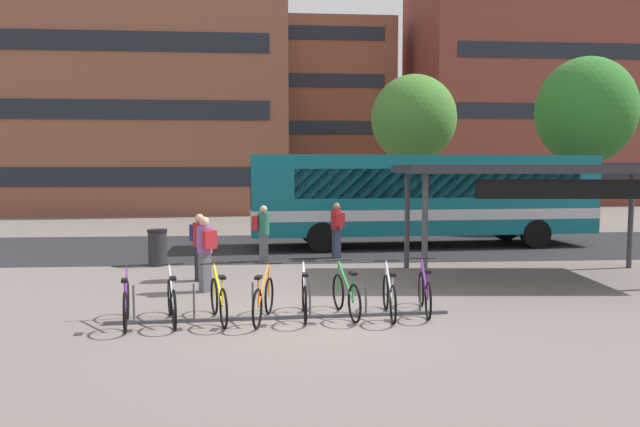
# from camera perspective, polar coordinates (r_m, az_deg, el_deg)

# --- Properties ---
(ground) EXTENTS (200.00, 200.00, 0.00)m
(ground) POSITION_cam_1_polar(r_m,az_deg,el_deg) (10.83, -1.07, -10.29)
(ground) COLOR #6B605B
(bus_lane_asphalt) EXTENTS (80.00, 7.20, 0.01)m
(bus_lane_asphalt) POSITION_cam_1_polar(r_m,az_deg,el_deg) (20.26, -2.62, -3.31)
(bus_lane_asphalt) COLOR #232326
(bus_lane_asphalt) RESTS_ON ground
(city_bus) EXTENTS (12.14, 3.23, 3.20)m
(city_bus) POSITION_cam_1_polar(r_m,az_deg,el_deg) (20.71, 9.81, 1.72)
(city_bus) COLOR #0F6070
(city_bus) RESTS_ON ground
(bike_rack) EXTENTS (6.29, 0.40, 0.70)m
(bike_rack) POSITION_cam_1_polar(r_m,az_deg,el_deg) (10.76, -3.81, -9.90)
(bike_rack) COLOR #47474C
(bike_rack) RESTS_ON ground
(parked_bicycle_purple_0) EXTENTS (0.56, 1.70, 0.99)m
(parked_bicycle_purple_0) POSITION_cam_1_polar(r_m,az_deg,el_deg) (10.81, -18.58, -8.45)
(parked_bicycle_purple_0) COLOR black
(parked_bicycle_purple_0) RESTS_ON ground
(parked_bicycle_silver_1) EXTENTS (0.61, 1.68, 0.99)m
(parked_bicycle_silver_1) POSITION_cam_1_polar(r_m,az_deg,el_deg) (10.76, -14.41, -8.41)
(parked_bicycle_silver_1) COLOR black
(parked_bicycle_silver_1) RESTS_ON ground
(parked_bicycle_yellow_2) EXTENTS (0.62, 1.68, 0.99)m
(parked_bicycle_yellow_2) POSITION_cam_1_polar(r_m,az_deg,el_deg) (10.68, -9.96, -8.44)
(parked_bicycle_yellow_2) COLOR black
(parked_bicycle_yellow_2) RESTS_ON ground
(parked_bicycle_orange_3) EXTENTS (0.53, 1.70, 0.99)m
(parked_bicycle_orange_3) POSITION_cam_1_polar(r_m,az_deg,el_deg) (10.58, -5.60, -8.52)
(parked_bicycle_orange_3) COLOR black
(parked_bicycle_orange_3) RESTS_ON ground
(parked_bicycle_silver_4) EXTENTS (0.52, 1.72, 0.99)m
(parked_bicycle_silver_4) POSITION_cam_1_polar(r_m,az_deg,el_deg) (10.77, -1.56, -8.26)
(parked_bicycle_silver_4) COLOR black
(parked_bicycle_silver_4) RESTS_ON ground
(parked_bicycle_green_5) EXTENTS (0.53, 1.70, 0.99)m
(parked_bicycle_green_5) POSITION_cam_1_polar(r_m,az_deg,el_deg) (10.90, 2.59, -8.11)
(parked_bicycle_green_5) COLOR black
(parked_bicycle_green_5) RESTS_ON ground
(parked_bicycle_silver_6) EXTENTS (0.52, 1.72, 0.99)m
(parked_bicycle_silver_6) POSITION_cam_1_polar(r_m,az_deg,el_deg) (10.89, 6.85, -8.15)
(parked_bicycle_silver_6) COLOR black
(parked_bicycle_silver_6) RESTS_ON ground
(parked_bicycle_purple_7) EXTENTS (0.52, 1.72, 0.99)m
(parked_bicycle_purple_7) POSITION_cam_1_polar(r_m,az_deg,el_deg) (11.28, 10.29, -7.75)
(parked_bicycle_purple_7) COLOR black
(parked_bicycle_purple_7) RESTS_ON ground
(transit_shelter) EXTENTS (7.21, 3.94, 2.84)m
(transit_shelter) POSITION_cam_1_polar(r_m,az_deg,el_deg) (15.48, 20.84, 3.87)
(transit_shelter) COLOR #38383D
(transit_shelter) RESTS_ON ground
(commuter_red_pack_0) EXTENTS (0.52, 0.34, 1.67)m
(commuter_red_pack_0) POSITION_cam_1_polar(r_m,az_deg,el_deg) (17.10, -5.71, -1.58)
(commuter_red_pack_0) COLOR #565660
(commuter_red_pack_0) RESTS_ON ground
(commuter_red_pack_1) EXTENTS (0.54, 0.61, 1.69)m
(commuter_red_pack_1) POSITION_cam_1_polar(r_m,az_deg,el_deg) (13.09, -11.25, -3.43)
(commuter_red_pack_1) COLOR #565660
(commuter_red_pack_1) RESTS_ON ground
(commuter_navy_pack_2) EXTENTS (0.52, 0.60, 1.65)m
(commuter_navy_pack_2) POSITION_cam_1_polar(r_m,az_deg,el_deg) (14.45, -11.82, -2.78)
(commuter_navy_pack_2) COLOR black
(commuter_navy_pack_2) RESTS_ON ground
(commuter_red_pack_3) EXTENTS (0.44, 0.59, 1.70)m
(commuter_red_pack_3) POSITION_cam_1_polar(r_m,az_deg,el_deg) (17.66, 1.67, -1.27)
(commuter_red_pack_3) COLOR #2D3851
(commuter_red_pack_3) RESTS_ON ground
(trash_bin) EXTENTS (0.55, 0.55, 1.03)m
(trash_bin) POSITION_cam_1_polar(r_m,az_deg,el_deg) (17.01, -15.74, -3.24)
(trash_bin) COLOR #232328
(trash_bin) RESTS_ON ground
(street_tree_0) EXTENTS (4.14, 4.14, 7.29)m
(street_tree_0) POSITION_cam_1_polar(r_m,az_deg,el_deg) (28.86, 9.23, 9.18)
(street_tree_0) COLOR brown
(street_tree_0) RESTS_ON ground
(street_tree_1) EXTENTS (4.28, 4.28, 7.64)m
(street_tree_1) POSITION_cam_1_polar(r_m,az_deg,el_deg) (28.46, 24.73, 9.15)
(street_tree_1) COLOR brown
(street_tree_1) RESTS_ON ground
(building_left_wing) EXTENTS (17.96, 11.84, 15.04)m
(building_left_wing) POSITION_cam_1_polar(r_m,az_deg,el_deg) (40.35, -16.42, 11.11)
(building_left_wing) COLOR brown
(building_left_wing) RESTS_ON ground
(building_right_wing) EXTENTS (21.86, 12.07, 21.26)m
(building_right_wing) POSITION_cam_1_polar(r_m,az_deg,el_deg) (51.95, 21.76, 12.92)
(building_right_wing) COLOR brown
(building_right_wing) RESTS_ON ground
(building_centre_block) EXTENTS (18.30, 10.83, 15.10)m
(building_centre_block) POSITION_cam_1_polar(r_m,az_deg,el_deg) (52.81, -3.50, 9.72)
(building_centre_block) COLOR brown
(building_centre_block) RESTS_ON ground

